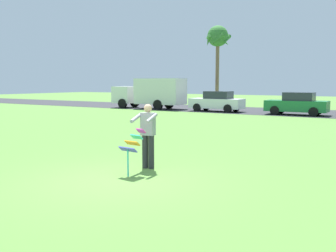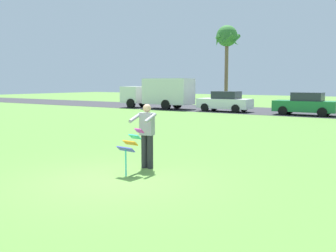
# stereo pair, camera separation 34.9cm
# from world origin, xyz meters

# --- Properties ---
(ground_plane) EXTENTS (120.00, 120.00, 0.00)m
(ground_plane) POSITION_xyz_m (0.00, 0.00, 0.00)
(ground_plane) COLOR #568438
(road_strip) EXTENTS (120.00, 8.00, 0.01)m
(road_strip) POSITION_xyz_m (0.00, 23.40, 0.01)
(road_strip) COLOR #2D2D33
(road_strip) RESTS_ON ground
(person_kite_flyer) EXTENTS (0.62, 0.72, 1.73)m
(person_kite_flyer) POSITION_xyz_m (-0.10, 1.47, 0.95)
(person_kite_flyer) COLOR #26262B
(person_kite_flyer) RESTS_ON ground
(kite_held) EXTENTS (0.52, 0.66, 1.14)m
(kite_held) POSITION_xyz_m (0.03, 0.63, 0.77)
(kite_held) COLOR #D83399
(kite_held) RESTS_ON ground
(parked_truck_white_box) EXTENTS (6.75, 2.25, 2.62)m
(parked_truck_white_box) POSITION_xyz_m (-13.43, 21.00, 1.41)
(parked_truck_white_box) COLOR silver
(parked_truck_white_box) RESTS_ON ground
(parked_car_white) EXTENTS (4.22, 1.88, 1.60)m
(parked_car_white) POSITION_xyz_m (-7.23, 21.00, 0.77)
(parked_car_white) COLOR white
(parked_car_white) RESTS_ON ground
(parked_car_green) EXTENTS (4.24, 1.92, 1.60)m
(parked_car_green) POSITION_xyz_m (-1.05, 21.00, 0.77)
(parked_car_green) COLOR #1E7238
(parked_car_green) RESTS_ON ground
(palm_tree_left_near) EXTENTS (2.58, 2.71, 7.97)m
(palm_tree_left_near) POSITION_xyz_m (-11.18, 29.44, 6.60)
(palm_tree_left_near) COLOR brown
(palm_tree_left_near) RESTS_ON ground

